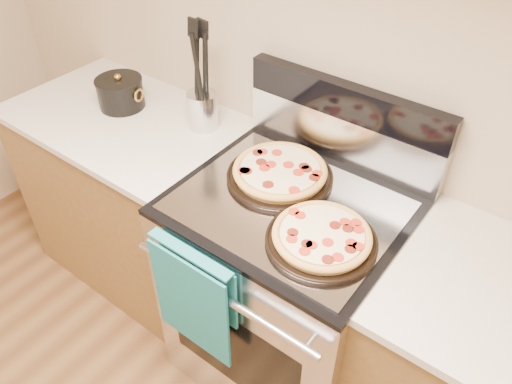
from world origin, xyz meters
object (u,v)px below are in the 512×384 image
Objects in this scene: range_body at (287,291)px; pepperoni_pizza_back at (280,173)px; saucepan at (121,94)px; utensil_crock at (203,110)px; pepperoni_pizza_front at (322,237)px.

pepperoni_pizza_back is at bearing 145.25° from range_body.
pepperoni_pizza_back is 1.91× the size of saucepan.
saucepan is at bearing 174.66° from range_body.
pepperoni_pizza_back is at bearing -13.49° from utensil_crock.
pepperoni_pizza_back is 0.84m from saucepan.
pepperoni_pizza_back is at bearing -1.22° from saucepan.
saucepan is at bearing 169.93° from pepperoni_pizza_front.
pepperoni_pizza_front is at bearing -31.82° from range_body.
utensil_crock reaches higher than pepperoni_pizza_back.
utensil_crock is (-0.45, 0.11, 0.03)m from pepperoni_pizza_back.
utensil_crock is at bearing 166.51° from pepperoni_pizza_back.
pepperoni_pizza_back is 1.10× the size of pepperoni_pizza_front.
saucepan is at bearing 178.78° from pepperoni_pizza_back.
utensil_crock is (-0.55, 0.18, 0.54)m from range_body.
range_body is 0.79m from utensil_crock.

